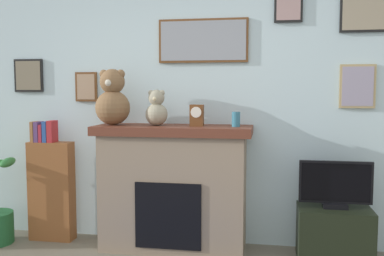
# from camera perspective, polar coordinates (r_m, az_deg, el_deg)

# --- Properties ---
(back_wall) EXTENTS (5.20, 0.15, 2.60)m
(back_wall) POSITION_cam_1_polar(r_m,az_deg,el_deg) (4.20, 0.21, 2.87)
(back_wall) COLOR silver
(back_wall) RESTS_ON ground_plane
(fireplace) EXTENTS (1.42, 0.53, 1.14)m
(fireplace) POSITION_cam_1_polar(r_m,az_deg,el_deg) (4.03, -2.42, -7.70)
(fireplace) COLOR gray
(fireplace) RESTS_ON ground_plane
(bookshelf) EXTENTS (0.43, 0.16, 1.17)m
(bookshelf) POSITION_cam_1_polar(r_m,az_deg,el_deg) (4.50, -17.92, -7.30)
(bookshelf) COLOR brown
(bookshelf) RESTS_ON ground_plane
(tv_stand) EXTENTS (0.61, 0.40, 0.47)m
(tv_stand) POSITION_cam_1_polar(r_m,az_deg,el_deg) (4.02, 18.05, -13.09)
(tv_stand) COLOR black
(tv_stand) RESTS_ON ground_plane
(television) EXTENTS (0.60, 0.14, 0.40)m
(television) POSITION_cam_1_polar(r_m,az_deg,el_deg) (3.91, 18.22, -7.12)
(television) COLOR black
(television) RESTS_ON tv_stand
(candle_jar) EXTENTS (0.07, 0.07, 0.13)m
(candle_jar) POSITION_cam_1_polar(r_m,az_deg,el_deg) (3.84, 5.77, 1.14)
(candle_jar) COLOR teal
(candle_jar) RESTS_ON fireplace
(mantel_clock) EXTENTS (0.12, 0.09, 0.19)m
(mantel_clock) POSITION_cam_1_polar(r_m,az_deg,el_deg) (3.88, 0.63, 1.66)
(mantel_clock) COLOR brown
(mantel_clock) RESTS_ON fireplace
(teddy_bear_tan) EXTENTS (0.32, 0.32, 0.51)m
(teddy_bear_tan) POSITION_cam_1_polar(r_m,az_deg,el_deg) (4.08, -10.34, 3.63)
(teddy_bear_tan) COLOR brown
(teddy_bear_tan) RESTS_ON fireplace
(teddy_bear_brown) EXTENTS (0.20, 0.20, 0.33)m
(teddy_bear_brown) POSITION_cam_1_polar(r_m,az_deg,el_deg) (3.96, -4.65, 2.43)
(teddy_bear_brown) COLOR #A29C82
(teddy_bear_brown) RESTS_ON fireplace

